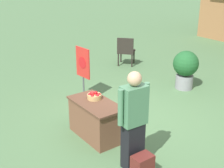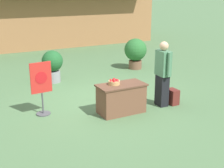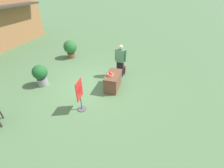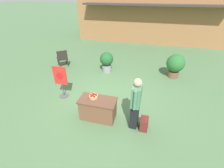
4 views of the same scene
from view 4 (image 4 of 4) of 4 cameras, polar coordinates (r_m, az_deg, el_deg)
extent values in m
plane|color=#4C7047|center=(6.16, -2.81, -5.58)|extent=(120.00, 120.00, 0.00)
cube|color=#9E6B42|center=(14.72, 15.00, 25.52)|extent=(12.05, 3.94, 4.76)
cube|color=#38332D|center=(12.27, 15.02, 27.15)|extent=(10.24, 0.90, 0.12)
cube|color=brown|center=(5.13, -5.30, -9.55)|extent=(1.15, 0.60, 0.72)
cube|color=brown|center=(4.89, -5.52, -6.22)|extent=(1.23, 0.64, 0.04)
cylinder|color=tan|center=(4.96, -7.04, -4.73)|extent=(0.29, 0.29, 0.10)
sphere|color=red|center=(4.91, -6.01, -4.46)|extent=(0.08, 0.08, 0.08)
sphere|color=red|center=(4.97, -6.17, -3.96)|extent=(0.08, 0.08, 0.08)
sphere|color=red|center=(5.01, -7.36, -3.77)|extent=(0.08, 0.08, 0.08)
sphere|color=red|center=(4.96, -8.11, -4.24)|extent=(0.08, 0.08, 0.08)
sphere|color=red|center=(4.89, -7.91, -4.81)|extent=(0.08, 0.08, 0.08)
sphere|color=red|center=(4.86, -6.85, -4.98)|extent=(0.08, 0.08, 0.08)
sphere|color=red|center=(4.93, -6.91, -3.89)|extent=(0.08, 0.08, 0.08)
sphere|color=red|center=(4.90, -7.35, -4.21)|extent=(0.08, 0.08, 0.08)
cube|color=black|center=(4.84, 8.52, -11.80)|extent=(0.26, 0.35, 0.85)
cube|color=#4C7F5B|center=(4.36, 9.30, -4.56)|extent=(0.28, 0.43, 0.67)
sphere|color=tan|center=(4.11, 9.84, 0.58)|extent=(0.23, 0.23, 0.23)
cylinder|color=#4C7F5B|center=(4.14, 8.73, -6.30)|extent=(0.09, 0.09, 0.61)
cylinder|color=#4C7F5B|center=(4.56, 9.87, -2.44)|extent=(0.09, 0.09, 0.61)
cube|color=maroon|center=(4.95, 12.09, -14.58)|extent=(0.24, 0.34, 0.42)
cylinder|color=#4C4C51|center=(6.61, -17.77, -4.24)|extent=(0.36, 0.36, 0.03)
cylinder|color=#4C4C51|center=(6.45, -18.18, -2.15)|extent=(0.04, 0.04, 0.55)
cube|color=red|center=(6.13, -19.20, 3.01)|extent=(0.54, 0.07, 0.78)
cylinder|color=red|center=(6.11, -19.29, 2.92)|extent=(0.30, 0.03, 0.30)
cylinder|color=#28231E|center=(9.47, -19.85, 8.02)|extent=(0.05, 0.05, 0.44)
cylinder|color=#28231E|center=(9.52, -17.08, 8.66)|extent=(0.05, 0.05, 0.44)
cylinder|color=#28231E|center=(9.04, -19.36, 7.00)|extent=(0.05, 0.05, 0.44)
cylinder|color=#28231E|center=(9.09, -16.46, 7.66)|extent=(0.05, 0.05, 0.44)
cube|color=#28231E|center=(9.19, -18.45, 9.26)|extent=(0.78, 0.78, 0.06)
cube|color=#28231E|center=(8.86, -18.44, 10.37)|extent=(0.45, 0.41, 0.49)
cylinder|color=gray|center=(8.17, -2.01, 5.99)|extent=(0.49, 0.49, 0.38)
sphere|color=#1E5628|center=(7.95, -2.08, 9.51)|extent=(0.71, 0.71, 0.71)
cylinder|color=brown|center=(8.24, 22.22, 3.53)|extent=(0.51, 0.51, 0.32)
sphere|color=#28662D|center=(8.00, 23.08, 7.30)|extent=(0.87, 0.87, 0.87)
camera|label=1|loc=(3.33, 90.55, -8.49)|focal=50.00mm
camera|label=2|loc=(5.91, -99.50, -13.20)|focal=50.00mm
camera|label=3|loc=(7.53, -65.57, 18.80)|focal=24.00mm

